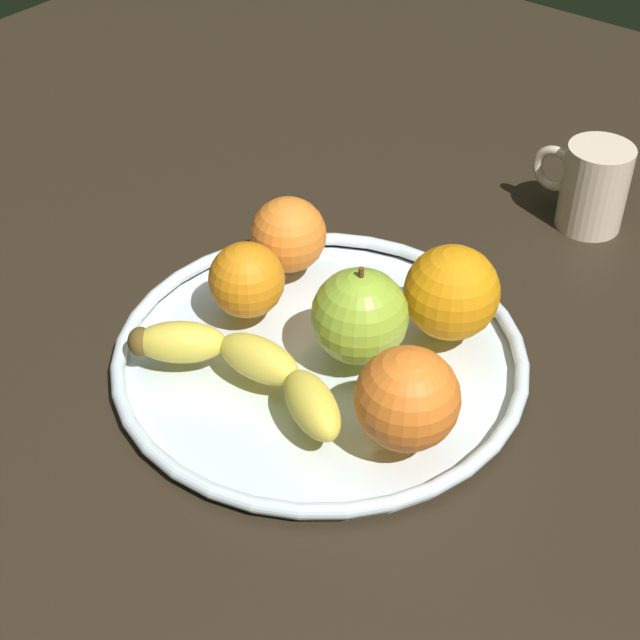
{
  "coord_description": "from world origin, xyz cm",
  "views": [
    {
      "loc": [
        -37.6,
        46.7,
        54.49
      ],
      "look_at": [
        0.0,
        0.0,
        4.8
      ],
      "focal_mm": 54.47,
      "sensor_mm": 36.0,
      "label": 1
    }
  ],
  "objects_px": {
    "orange_front_left": "(407,399)",
    "orange_center": "(452,292)",
    "apple": "(360,316)",
    "ambient_mug": "(592,186)",
    "orange_back_left": "(246,280)",
    "fruit_bowl": "(320,356)",
    "banana": "(244,367)",
    "orange_back_right": "(288,235)"
  },
  "relations": [
    {
      "from": "banana",
      "to": "orange_center",
      "type": "relative_size",
      "value": 2.64
    },
    {
      "from": "orange_front_left",
      "to": "orange_center",
      "type": "height_order",
      "value": "orange_center"
    },
    {
      "from": "orange_back_right",
      "to": "orange_back_left",
      "type": "bearing_deg",
      "value": 101.2
    },
    {
      "from": "apple",
      "to": "ambient_mug",
      "type": "height_order",
      "value": "apple"
    },
    {
      "from": "fruit_bowl",
      "to": "orange_back_left",
      "type": "relative_size",
      "value": 5.27
    },
    {
      "from": "banana",
      "to": "orange_front_left",
      "type": "height_order",
      "value": "orange_front_left"
    },
    {
      "from": "apple",
      "to": "orange_back_right",
      "type": "height_order",
      "value": "apple"
    },
    {
      "from": "orange_center",
      "to": "orange_back_left",
      "type": "bearing_deg",
      "value": 30.19
    },
    {
      "from": "orange_front_left",
      "to": "orange_center",
      "type": "xyz_separation_m",
      "value": [
        0.04,
        -0.12,
        0.0
      ]
    },
    {
      "from": "orange_center",
      "to": "ambient_mug",
      "type": "bearing_deg",
      "value": -91.39
    },
    {
      "from": "banana",
      "to": "apple",
      "type": "relative_size",
      "value": 2.42
    },
    {
      "from": "orange_back_right",
      "to": "orange_front_left",
      "type": "bearing_deg",
      "value": 151.9
    },
    {
      "from": "apple",
      "to": "orange_front_left",
      "type": "bearing_deg",
      "value": 147.33
    },
    {
      "from": "apple",
      "to": "orange_back_right",
      "type": "relative_size",
      "value": 1.26
    },
    {
      "from": "orange_back_left",
      "to": "orange_front_left",
      "type": "relative_size",
      "value": 0.84
    },
    {
      "from": "orange_front_left",
      "to": "orange_back_right",
      "type": "relative_size",
      "value": 1.14
    },
    {
      "from": "orange_center",
      "to": "orange_back_right",
      "type": "relative_size",
      "value": 1.16
    },
    {
      "from": "apple",
      "to": "banana",
      "type": "bearing_deg",
      "value": 60.19
    },
    {
      "from": "orange_back_left",
      "to": "orange_back_right",
      "type": "height_order",
      "value": "orange_back_right"
    },
    {
      "from": "orange_back_left",
      "to": "orange_center",
      "type": "distance_m",
      "value": 0.17
    },
    {
      "from": "fruit_bowl",
      "to": "orange_back_right",
      "type": "bearing_deg",
      "value": -37.29
    },
    {
      "from": "apple",
      "to": "orange_back_left",
      "type": "distance_m",
      "value": 0.11
    },
    {
      "from": "orange_back_left",
      "to": "banana",
      "type": "bearing_deg",
      "value": 130.78
    },
    {
      "from": "banana",
      "to": "ambient_mug",
      "type": "distance_m",
      "value": 0.41
    },
    {
      "from": "orange_front_left",
      "to": "apple",
      "type": "bearing_deg",
      "value": -32.67
    },
    {
      "from": "orange_center",
      "to": "banana",
      "type": "bearing_deg",
      "value": 60.2
    },
    {
      "from": "banana",
      "to": "ambient_mug",
      "type": "bearing_deg",
      "value": -108.1
    },
    {
      "from": "fruit_bowl",
      "to": "banana",
      "type": "xyz_separation_m",
      "value": [
        0.02,
        0.07,
        0.03
      ]
    },
    {
      "from": "orange_back_left",
      "to": "orange_back_right",
      "type": "distance_m",
      "value": 0.07
    },
    {
      "from": "banana",
      "to": "orange_back_left",
      "type": "relative_size",
      "value": 3.21
    },
    {
      "from": "orange_front_left",
      "to": "ambient_mug",
      "type": "relative_size",
      "value": 0.77
    },
    {
      "from": "fruit_bowl",
      "to": "orange_back_left",
      "type": "xyz_separation_m",
      "value": [
        0.08,
        0.0,
        0.04
      ]
    },
    {
      "from": "fruit_bowl",
      "to": "banana",
      "type": "relative_size",
      "value": 1.64
    },
    {
      "from": "orange_back_left",
      "to": "apple",
      "type": "bearing_deg",
      "value": -171.83
    },
    {
      "from": "orange_front_left",
      "to": "orange_back_right",
      "type": "distance_m",
      "value": 0.23
    },
    {
      "from": "fruit_bowl",
      "to": "banana",
      "type": "height_order",
      "value": "banana"
    },
    {
      "from": "ambient_mug",
      "to": "orange_front_left",
      "type": "bearing_deg",
      "value": 95.65
    },
    {
      "from": "fruit_bowl",
      "to": "banana",
      "type": "distance_m",
      "value": 0.08
    },
    {
      "from": "banana",
      "to": "orange_back_right",
      "type": "xyz_separation_m",
      "value": [
        0.07,
        -0.14,
        0.02
      ]
    },
    {
      "from": "orange_front_left",
      "to": "orange_center",
      "type": "relative_size",
      "value": 0.98
    },
    {
      "from": "banana",
      "to": "orange_back_left",
      "type": "bearing_deg",
      "value": -53.93
    },
    {
      "from": "banana",
      "to": "orange_back_right",
      "type": "relative_size",
      "value": 3.05
    }
  ]
}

